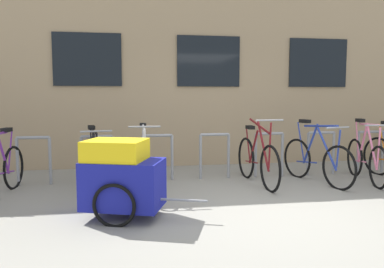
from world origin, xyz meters
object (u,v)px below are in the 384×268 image
bicycle_black (94,165)px  bicycle_maroon (257,160)px  bicycle_blue (316,160)px  bicycle_pink (366,159)px  bike_trailer (122,177)px  bicycle_white (144,165)px

bicycle_black → bicycle_maroon: (2.61, -0.02, 0.01)m
bicycle_blue → bicycle_pink: (0.88, -0.03, -0.00)m
bicycle_blue → bike_trailer: 3.43m
bicycle_blue → bicycle_maroon: bicycle_maroon is taller
bicycle_black → bicycle_pink: bicycle_pink is taller
bicycle_pink → bicycle_black: bearing=178.2°
bicycle_maroon → bike_trailer: 2.59m
bicycle_black → bike_trailer: size_ratio=1.13×
bicycle_black → bicycle_maroon: bicycle_maroon is taller
bicycle_black → bicycle_white: bicycle_white is taller
bicycle_pink → bike_trailer: (-4.04, -1.29, 0.10)m
bicycle_blue → bicycle_black: 3.61m
bicycle_pink → bike_trailer: 4.24m
bicycle_white → bike_trailer: (-0.31, -1.27, 0.10)m
bicycle_maroon → bicycle_blue: bearing=-5.2°
bicycle_black → bike_trailer: bicycle_black is taller
bicycle_black → bicycle_pink: bearing=-1.8°
bicycle_blue → bicycle_black: (-3.60, 0.11, 0.00)m
bicycle_blue → bicycle_pink: bicycle_pink is taller
bicycle_white → bicycle_pink: bearing=0.3°
bicycle_maroon → bicycle_black: bearing=179.6°
bicycle_maroon → bicycle_pink: bearing=-3.8°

